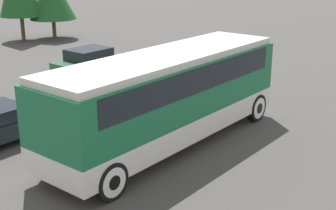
# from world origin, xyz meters

# --- Properties ---
(ground_plane) EXTENTS (120.00, 120.00, 0.00)m
(ground_plane) POSITION_xyz_m (0.00, 0.00, 0.00)
(ground_plane) COLOR #423F3D
(tour_bus) EXTENTS (9.76, 2.65, 3.16)m
(tour_bus) POSITION_xyz_m (0.10, 0.00, 1.90)
(tour_bus) COLOR silver
(tour_bus) RESTS_ON ground_plane
(parked_car_near) EXTENTS (4.10, 1.90, 1.47)m
(parked_car_near) POSITION_xyz_m (4.78, 9.11, 0.73)
(parked_car_near) COLOR #2D5638
(parked_car_near) RESTS_ON ground_plane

